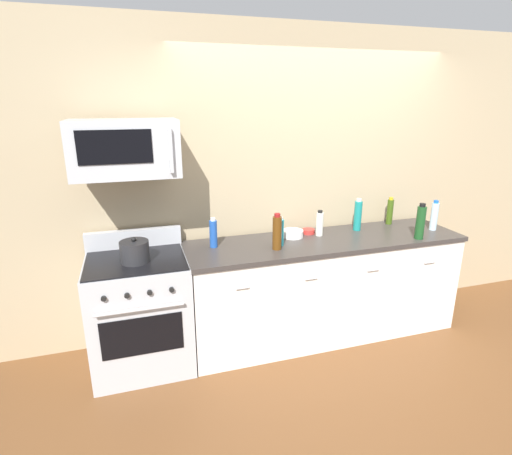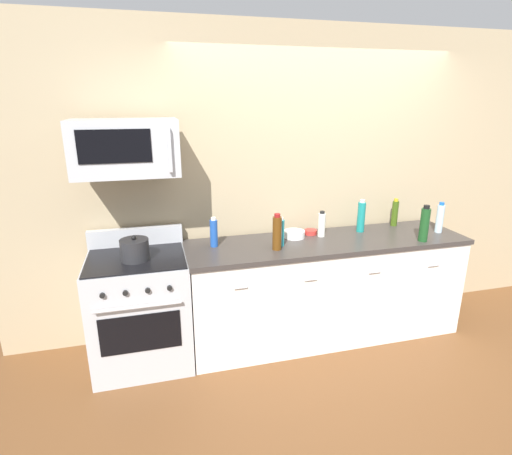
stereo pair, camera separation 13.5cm
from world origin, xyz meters
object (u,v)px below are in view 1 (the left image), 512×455
(bowl_white_ceramic, at_px, (293,233))
(bottle_sparkling_teal, at_px, (358,215))
(range_oven, at_px, (141,312))
(bottle_soda_blue, at_px, (213,233))
(stockpot, at_px, (135,252))
(bottle_olive_oil, at_px, (390,211))
(bottle_water_clear, at_px, (434,216))
(bottle_wine_amber, at_px, (277,232))
(bowl_red_small, at_px, (308,231))
(bottle_vinegar_white, at_px, (320,224))
(bottle_wine_green, at_px, (420,222))
(microwave, at_px, (125,148))
(bottle_dish_soap, at_px, (280,232))

(bowl_white_ceramic, bearing_deg, bottle_sparkling_teal, 0.60)
(range_oven, bearing_deg, bottle_soda_blue, 8.47)
(stockpot, bearing_deg, bottle_olive_oil, 6.67)
(bottle_water_clear, height_order, bottle_sparkling_teal, bottle_sparkling_teal)
(bottle_wine_amber, relative_size, bowl_red_small, 2.64)
(bottle_wine_amber, bearing_deg, bowl_red_small, 35.55)
(bottle_vinegar_white, height_order, bottle_water_clear, bottle_water_clear)
(bottle_water_clear, bearing_deg, bottle_wine_amber, -178.05)
(bottle_water_clear, distance_m, bottle_wine_green, 0.34)
(range_oven, relative_size, bowl_red_small, 9.43)
(microwave, height_order, bottle_soda_blue, microwave)
(bottle_wine_green, distance_m, bottle_soda_blue, 1.78)
(range_oven, height_order, stockpot, stockpot)
(bottle_vinegar_white, xyz_separation_m, bottle_wine_green, (0.79, -0.34, 0.04))
(bowl_white_ceramic, xyz_separation_m, stockpot, (-1.34, -0.19, 0.05))
(bottle_olive_oil, distance_m, bowl_red_small, 0.88)
(bottle_sparkling_teal, xyz_separation_m, bowl_red_small, (-0.47, 0.04, -0.12))
(range_oven, bearing_deg, bowl_red_small, 7.02)
(microwave, xyz_separation_m, bottle_water_clear, (2.67, -0.10, -0.70))
(bottle_vinegar_white, distance_m, bowl_white_ceramic, 0.26)
(bottle_wine_green, relative_size, bottle_soda_blue, 1.27)
(bottle_olive_oil, height_order, bowl_white_ceramic, bottle_olive_oil)
(microwave, height_order, bottle_sparkling_teal, microwave)
(bottle_dish_soap, relative_size, stockpot, 1.15)
(bottle_water_clear, height_order, bottle_olive_oil, bottle_water_clear)
(bottle_wine_amber, height_order, bowl_red_small, bottle_wine_amber)
(bottle_sparkling_teal, distance_m, bowl_red_small, 0.49)
(bottle_wine_amber, relative_size, stockpot, 1.40)
(bottle_wine_green, relative_size, bowl_red_small, 2.79)
(bottle_water_clear, relative_size, bottle_olive_oil, 1.06)
(bottle_sparkling_teal, relative_size, bottle_soda_blue, 1.21)
(bottle_water_clear, bearing_deg, stockpot, 179.95)
(microwave, relative_size, bowl_white_ceramic, 4.03)
(bottle_vinegar_white, bearing_deg, bowl_red_small, 131.65)
(bottle_olive_oil, bearing_deg, bottle_dish_soap, -168.15)
(microwave, xyz_separation_m, bottle_soda_blue, (0.62, 0.05, -0.71))
(bottle_wine_green, xyz_separation_m, bowl_red_small, (-0.86, 0.42, -0.13))
(bottle_vinegar_white, height_order, bowl_white_ceramic, bottle_vinegar_white)
(bottle_vinegar_white, xyz_separation_m, bottle_sparkling_teal, (0.40, 0.04, 0.03))
(bottle_wine_amber, bearing_deg, microwave, 172.09)
(bottle_water_clear, xyz_separation_m, bottle_olive_oil, (-0.28, 0.28, -0.01))
(bottle_dish_soap, relative_size, bowl_white_ceramic, 1.33)
(bottle_sparkling_teal, bearing_deg, bottle_wine_amber, -164.01)
(bottle_soda_blue, bearing_deg, range_oven, -171.53)
(range_oven, distance_m, bottle_olive_oil, 2.47)
(microwave, xyz_separation_m, bowl_white_ceramic, (1.34, 0.09, -0.80))
(bowl_red_small, distance_m, stockpot, 1.54)
(bottle_sparkling_teal, relative_size, bowl_red_small, 2.66)
(bottle_wine_green, distance_m, bowl_white_ceramic, 1.10)
(bottle_vinegar_white, height_order, bottle_olive_oil, bottle_olive_oil)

